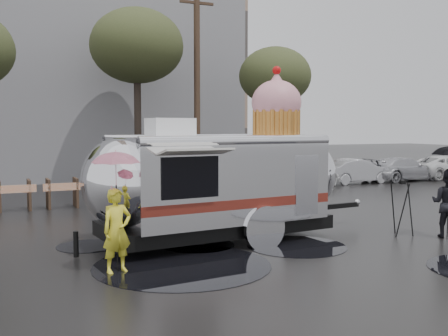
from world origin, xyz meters
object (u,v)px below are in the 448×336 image
person_left (117,231)px  airstream_trailer (220,177)px  person_right (448,203)px  tripod (402,203)px

person_left → airstream_trailer: bearing=17.1°
airstream_trailer → person_right: bearing=-27.2°
airstream_trailer → person_left: 3.54m
airstream_trailer → tripod: size_ratio=5.73×
person_left → tripod: person_left is taller
person_right → person_left: bearing=65.2°
person_right → tripod: person_right is taller
airstream_trailer → person_right: airstream_trailer is taller
tripod → person_left: bearing=-167.6°
tripod → airstream_trailer: bearing=170.8°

